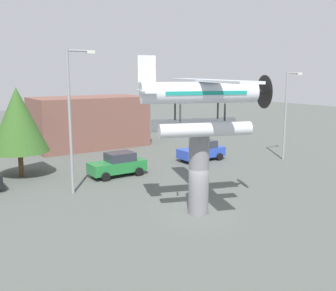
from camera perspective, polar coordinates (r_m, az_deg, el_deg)
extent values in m
plane|color=#515651|center=(21.68, 4.45, -9.83)|extent=(140.00, 140.00, 0.00)
cylinder|color=slate|center=(21.02, 4.53, -4.20)|extent=(1.10, 1.10, 4.40)
cylinder|color=silver|center=(19.59, 5.57, 2.33)|extent=(4.76, 2.26, 0.70)
cylinder|color=#333338|center=(20.38, 8.33, 4.85)|extent=(0.13, 0.13, 0.90)
cylinder|color=#333338|center=(19.60, 1.80, 4.73)|extent=(0.13, 0.13, 0.90)
cylinder|color=silver|center=(21.46, 3.78, 3.07)|extent=(4.76, 2.26, 0.70)
cylinder|color=#333338|center=(21.31, 7.31, 5.11)|extent=(0.13, 0.13, 0.90)
cylinder|color=#333338|center=(20.56, 1.04, 5.00)|extent=(0.13, 0.13, 0.90)
cylinder|color=silver|center=(20.36, 4.71, 7.74)|extent=(6.21, 3.10, 1.10)
cube|color=teal|center=(20.42, 5.25, 7.74)|extent=(4.47, 2.52, 0.20)
cone|color=#262628|center=(21.62, 12.97, 7.67)|extent=(0.95, 1.06, 0.88)
cylinder|color=black|center=(21.80, 13.92, 7.65)|extent=(0.64, 1.71, 1.80)
cube|color=silver|center=(20.47, 5.81, 9.44)|extent=(4.51, 10.17, 0.12)
cube|color=silver|center=(19.64, -3.12, 7.95)|extent=(1.59, 2.87, 0.10)
cube|color=silver|center=(19.62, -3.16, 11.16)|extent=(0.89, 0.41, 1.30)
cube|color=#237A38|center=(29.20, -7.45, -3.06)|extent=(4.20, 1.70, 0.80)
cube|color=#2D333D|center=(29.15, -7.04, -1.63)|extent=(2.00, 1.56, 0.64)
cylinder|color=black|center=(29.56, -10.56, -3.79)|extent=(0.64, 0.22, 0.64)
cylinder|color=black|center=(27.96, -9.10, -4.57)|extent=(0.64, 0.22, 0.64)
cylinder|color=black|center=(30.67, -5.91, -3.14)|extent=(0.64, 0.22, 0.64)
cylinder|color=black|center=(29.13, -4.26, -3.85)|extent=(0.64, 0.22, 0.64)
cube|color=#2847B7|center=(34.24, 4.89, -1.00)|extent=(4.20, 1.70, 0.80)
cube|color=#2D333D|center=(34.26, 5.23, 0.22)|extent=(2.00, 1.56, 0.64)
cylinder|color=black|center=(34.23, 2.17, -1.66)|extent=(0.64, 0.22, 0.64)
cylinder|color=black|center=(32.82, 4.00, -2.21)|extent=(0.64, 0.22, 0.64)
cylinder|color=black|center=(35.84, 5.68, -1.15)|extent=(0.64, 0.22, 0.64)
cylinder|color=black|center=(34.49, 7.56, -1.65)|extent=(0.64, 0.22, 0.64)
cylinder|color=gray|center=(24.80, -14.16, 3.16)|extent=(0.18, 0.18, 8.99)
cylinder|color=gray|center=(24.93, -12.85, 13.38)|extent=(1.60, 0.12, 0.12)
cube|color=silver|center=(25.18, -11.31, 13.29)|extent=(0.50, 0.28, 0.20)
cylinder|color=gray|center=(35.47, 16.81, 4.08)|extent=(0.18, 0.18, 7.67)
cylinder|color=gray|center=(35.90, 17.96, 10.07)|extent=(1.60, 0.12, 0.12)
cube|color=silver|center=(36.45, 18.66, 9.95)|extent=(0.50, 0.28, 0.20)
cube|color=brown|center=(41.25, -11.50, 3.41)|extent=(11.26, 6.03, 5.18)
cylinder|color=brown|center=(30.82, -20.75, -2.55)|extent=(0.36, 0.36, 1.86)
cone|color=#335B23|center=(30.28, -21.15, 3.52)|extent=(4.24, 4.24, 4.72)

